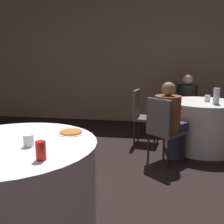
# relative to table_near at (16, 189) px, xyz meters

# --- Properties ---
(wall_back) EXTENTS (16.00, 0.06, 2.80)m
(wall_back) POSITION_rel_table_near_xyz_m (-0.12, 4.03, 1.02)
(wall_back) COLOR gray
(wall_back) RESTS_ON ground_plane
(table_near) EXTENTS (1.31, 1.31, 0.76)m
(table_near) POSITION_rel_table_near_xyz_m (0.00, 0.00, 0.00)
(table_near) COLOR silver
(table_near) RESTS_ON ground_plane
(table_far) EXTENTS (1.13, 1.13, 0.76)m
(table_far) POSITION_rel_table_near_xyz_m (1.83, 2.35, 0.00)
(table_far) COLOR white
(table_far) RESTS_ON ground_plane
(chair_far_west) EXTENTS (0.46, 0.46, 0.90)m
(chair_far_west) POSITION_rel_table_near_xyz_m (0.86, 2.51, 0.15)
(chair_far_west) COLOR #59514C
(chair_far_west) RESTS_ON ground_plane
(chair_far_north) EXTENTS (0.46, 0.46, 0.90)m
(chair_far_north) POSITION_rel_table_near_xyz_m (1.67, 3.32, 0.15)
(chair_far_north) COLOR #59514C
(chair_far_north) RESTS_ON ground_plane
(chair_far_southwest) EXTENTS (0.56, 0.56, 0.90)m
(chair_far_southwest) POSITION_rel_table_near_xyz_m (1.19, 1.61, 0.15)
(chair_far_southwest) COLOR #59514C
(chair_far_southwest) RESTS_ON ground_plane
(person_floral_shirt) EXTENTS (0.48, 0.49, 1.11)m
(person_floral_shirt) POSITION_rel_table_near_xyz_m (1.30, 1.74, 0.19)
(person_floral_shirt) COLOR #33384C
(person_floral_shirt) RESTS_ON ground_plane
(person_black_shirt) EXTENTS (0.41, 0.52, 1.13)m
(person_black_shirt) POSITION_rel_table_near_xyz_m (1.69, 3.16, 0.21)
(person_black_shirt) COLOR #33384C
(person_black_shirt) RESTS_ON ground_plane
(pizza_plate_near) EXTENTS (0.24, 0.24, 0.02)m
(pizza_plate_near) POSITION_rel_table_near_xyz_m (0.36, 0.33, 0.39)
(pizza_plate_near) COLOR white
(pizza_plate_near) RESTS_ON table_near
(soda_can_red) EXTENTS (0.07, 0.07, 0.12)m
(soda_can_red) POSITION_rel_table_near_xyz_m (0.37, -0.27, 0.44)
(soda_can_red) COLOR red
(soda_can_red) RESTS_ON table_near
(cup_near) EXTENTS (0.08, 0.08, 0.09)m
(cup_near) POSITION_rel_table_near_xyz_m (0.16, -0.04, 0.42)
(cup_near) COLOR white
(cup_near) RESTS_ON table_near
(bottle_far) EXTENTS (0.09, 0.09, 0.24)m
(bottle_far) POSITION_rel_table_near_xyz_m (1.96, 2.13, 0.50)
(bottle_far) COLOR silver
(bottle_far) RESTS_ON table_far
(cup_far) EXTENTS (0.08, 0.08, 0.10)m
(cup_far) POSITION_rel_table_near_xyz_m (1.89, 2.36, 0.43)
(cup_far) COLOR silver
(cup_far) RESTS_ON table_far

